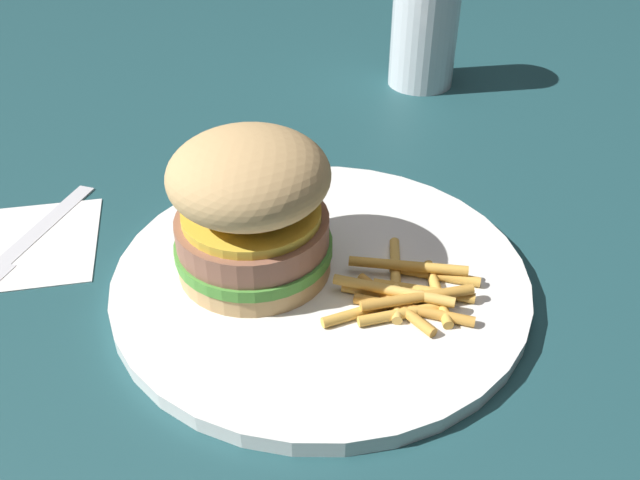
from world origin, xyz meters
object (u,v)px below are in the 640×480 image
object	(u,v)px
plate	(320,281)
fork	(21,243)
fries_pile	(406,293)
napkin	(23,244)
drink_glass	(424,36)
sandwich	(250,210)

from	to	relation	value
plate	fork	size ratio (longest dim) A/B	1.68
fries_pile	napkin	world-z (taller)	fries_pile
fork	drink_glass	world-z (taller)	drink_glass
plate	fries_pile	size ratio (longest dim) A/B	2.77
sandwich	napkin	size ratio (longest dim) A/B	0.99
fries_pile	fork	xyz separation A→B (m)	(-0.04, -0.29, -0.01)
napkin	sandwich	bearing A→B (deg)	82.01
fries_pile	plate	bearing A→B (deg)	-108.12
fork	drink_glass	size ratio (longest dim) A/B	1.42
drink_glass	fries_pile	bearing A→B (deg)	-2.17
sandwich	drink_glass	world-z (taller)	drink_glass
sandwich	fork	bearing A→B (deg)	-97.50
sandwich	fries_pile	distance (m)	0.12
napkin	fork	size ratio (longest dim) A/B	0.64
fries_pile	fork	size ratio (longest dim) A/B	0.61
fork	sandwich	bearing A→B (deg)	82.50
sandwich	drink_glass	bearing A→B (deg)	161.72
plate	napkin	bearing A→B (deg)	-96.20
napkin	fries_pile	bearing A→B (deg)	81.28
drink_glass	sandwich	bearing A→B (deg)	-18.28
plate	napkin	xyz separation A→B (m)	(-0.03, -0.23, -0.01)
fries_pile	napkin	bearing A→B (deg)	-98.72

